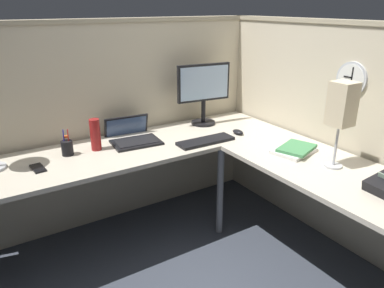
{
  "coord_description": "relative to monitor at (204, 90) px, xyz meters",
  "views": [
    {
      "loc": [
        -1.34,
        -1.81,
        1.68
      ],
      "look_at": [
        -0.09,
        0.16,
        0.79
      ],
      "focal_mm": 34.5,
      "sensor_mm": 36.0,
      "label": 1
    }
  ],
  "objects": [
    {
      "name": "ground_plane",
      "position": [
        -0.33,
        -0.64,
        -1.02
      ],
      "size": [
        6.8,
        6.8,
        0.0
      ],
      "primitive_type": "plane",
      "color": "#383D47"
    },
    {
      "name": "cubicle_wall_back",
      "position": [
        -0.69,
        0.23,
        -0.23
      ],
      "size": [
        2.57,
        0.12,
        1.58
      ],
      "color": "beige",
      "rests_on": "ground"
    },
    {
      "name": "cubicle_wall_right",
      "position": [
        0.54,
        -0.9,
        -0.23
      ],
      "size": [
        0.12,
        2.37,
        1.58
      ],
      "color": "beige",
      "rests_on": "ground"
    },
    {
      "name": "desk",
      "position": [
        -0.47,
        -0.69,
        -0.39
      ],
      "size": [
        2.35,
        2.15,
        0.73
      ],
      "color": "beige",
      "rests_on": "ground"
    },
    {
      "name": "monitor",
      "position": [
        0.0,
        0.0,
        0.0
      ],
      "size": [
        0.46,
        0.2,
        0.5
      ],
      "color": "black",
      "rests_on": "desk"
    },
    {
      "name": "laptop",
      "position": [
        -0.66,
        -0.03,
        -0.27
      ],
      "size": [
        0.37,
        0.41,
        0.22
      ],
      "color": "black",
      "rests_on": "desk"
    },
    {
      "name": "keyboard",
      "position": [
        -0.24,
        -0.38,
        -0.28
      ],
      "size": [
        0.43,
        0.15,
        0.02
      ],
      "primitive_type": "cube",
      "rotation": [
        0.0,
        0.0,
        -0.02
      ],
      "color": "black",
      "rests_on": "desk"
    },
    {
      "name": "computer_mouse",
      "position": [
        0.08,
        -0.36,
        -0.28
      ],
      "size": [
        0.06,
        0.1,
        0.03
      ],
      "primitive_type": "ellipsoid",
      "color": "black",
      "rests_on": "desk"
    },
    {
      "name": "pen_cup",
      "position": [
        -1.15,
        -0.08,
        -0.24
      ],
      "size": [
        0.08,
        0.08,
        0.18
      ],
      "color": "black",
      "rests_on": "desk"
    },
    {
      "name": "cell_phone",
      "position": [
        -1.36,
        -0.21,
        -0.29
      ],
      "size": [
        0.08,
        0.15,
        0.01
      ],
      "primitive_type": "cube",
      "rotation": [
        0.0,
        0.0,
        0.08
      ],
      "color": "black",
      "rests_on": "desk"
    },
    {
      "name": "thermos_flask",
      "position": [
        -0.95,
        -0.09,
        -0.18
      ],
      "size": [
        0.07,
        0.07,
        0.22
      ],
      "primitive_type": "cylinder",
      "color": "maroon",
      "rests_on": "desk"
    },
    {
      "name": "book_stack",
      "position": [
        0.17,
        -0.86,
        -0.27
      ],
      "size": [
        0.33,
        0.28,
        0.04
      ],
      "color": "silver",
      "rests_on": "desk"
    },
    {
      "name": "desk_lamp_paper",
      "position": [
        0.19,
        -1.15,
        0.09
      ],
      "size": [
        0.13,
        0.13,
        0.53
      ],
      "color": "#B7BABF",
      "rests_on": "desk"
    },
    {
      "name": "wall_clock",
      "position": [
        0.49,
        -0.99,
        0.2
      ],
      "size": [
        0.04,
        0.22,
        0.22
      ],
      "color": "#B7BABF"
    }
  ]
}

